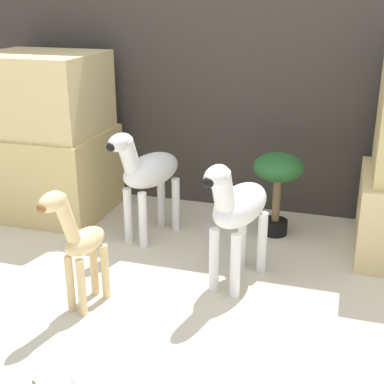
% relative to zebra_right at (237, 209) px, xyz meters
% --- Properties ---
extents(ground_plane, '(14.00, 14.00, 0.00)m').
position_rel_zebra_right_xyz_m(ground_plane, '(-0.21, -0.64, -0.40)').
color(ground_plane, beige).
extents(wall_back, '(6.40, 0.08, 2.20)m').
position_rel_zebra_right_xyz_m(wall_back, '(-0.21, 1.04, 0.70)').
color(wall_back, '#38332D').
rests_on(wall_back, ground_plane).
extents(rock_pillar_left, '(0.75, 0.65, 1.02)m').
position_rel_zebra_right_xyz_m(rock_pillar_left, '(-1.37, 0.59, 0.09)').
color(rock_pillar_left, '#D1B775').
rests_on(rock_pillar_left, ground_plane).
extents(zebra_right, '(0.29, 0.55, 0.67)m').
position_rel_zebra_right_xyz_m(zebra_right, '(0.00, 0.00, 0.00)').
color(zebra_right, white).
rests_on(zebra_right, ground_plane).
extents(zebra_left, '(0.32, 0.55, 0.67)m').
position_rel_zebra_right_xyz_m(zebra_left, '(-0.60, 0.38, 0.00)').
color(zebra_left, white).
rests_on(zebra_left, ground_plane).
extents(giraffe_figurine, '(0.17, 0.38, 0.61)m').
position_rel_zebra_right_xyz_m(giraffe_figurine, '(-0.62, -0.42, -0.07)').
color(giraffe_figurine, '#E0C184').
rests_on(giraffe_figurine, ground_plane).
extents(potted_palm_front, '(0.29, 0.29, 0.50)m').
position_rel_zebra_right_xyz_m(potted_palm_front, '(0.10, 0.64, -0.03)').
color(potted_palm_front, black).
rests_on(potted_palm_front, ground_plane).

